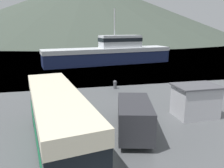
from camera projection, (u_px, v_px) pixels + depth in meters
name	position (u px, v px, depth m)	size (l,w,h in m)	color
water_surface	(65.00, 39.00, 139.07)	(240.00, 240.00, 0.00)	slate
hill_backdrop	(88.00, 9.00, 162.95)	(209.89, 209.89, 41.56)	#3D473D
tour_bus	(57.00, 118.00, 12.27)	(4.21, 10.95, 3.43)	#146B3D
delivery_van	(134.00, 115.00, 14.50)	(3.48, 6.43, 2.32)	#2D2D33
fishing_boat	(110.00, 53.00, 42.92)	(25.82, 8.74, 10.50)	#19234C
dock_kiosk	(195.00, 101.00, 17.17)	(3.44, 2.47, 2.55)	#B2B2B7
mooring_bollard	(115.00, 84.00, 25.29)	(0.42, 0.42, 0.99)	#4C4C51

